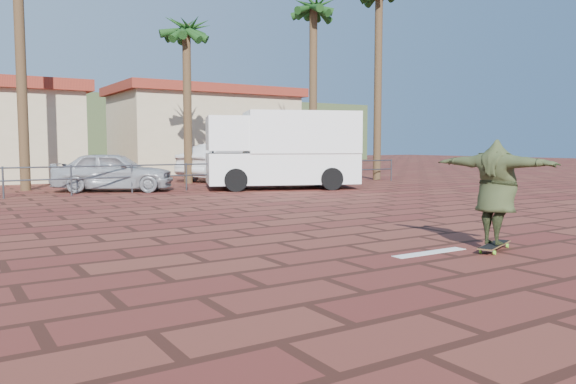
% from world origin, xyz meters
% --- Properties ---
extents(ground, '(120.00, 120.00, 0.00)m').
position_xyz_m(ground, '(0.00, 0.00, 0.00)').
color(ground, '#5F2B1F').
rests_on(ground, ground).
extents(paint_stripe, '(1.40, 0.22, 0.01)m').
position_xyz_m(paint_stripe, '(0.70, -1.20, 0.00)').
color(paint_stripe, white).
rests_on(paint_stripe, ground).
extents(guardrail, '(24.06, 0.06, 1.00)m').
position_xyz_m(guardrail, '(0.00, 12.00, 0.68)').
color(guardrail, '#47494F').
rests_on(guardrail, ground).
extents(palm_center, '(2.40, 2.40, 7.75)m').
position_xyz_m(palm_center, '(3.50, 15.50, 6.36)').
color(palm_center, brown).
rests_on(palm_center, ground).
extents(palm_right, '(2.40, 2.40, 9.05)m').
position_xyz_m(palm_right, '(9.00, 14.00, 7.58)').
color(palm_right, brown).
rests_on(palm_right, ground).
extents(building_east, '(10.60, 6.60, 5.00)m').
position_xyz_m(building_east, '(8.00, 24.00, 2.54)').
color(building_east, beige).
rests_on(building_east, ground).
extents(hill_front, '(70.00, 18.00, 6.00)m').
position_xyz_m(hill_front, '(0.00, 50.00, 3.00)').
color(hill_front, '#384C28').
rests_on(hill_front, ground).
extents(longboard, '(1.06, 0.60, 0.10)m').
position_xyz_m(longboard, '(1.71, -1.60, 0.08)').
color(longboard, olive).
rests_on(longboard, ground).
extents(skateboarder, '(0.84, 2.09, 1.65)m').
position_xyz_m(skateboarder, '(1.71, -1.60, 0.93)').
color(skateboarder, '#343D21').
rests_on(skateboarder, longboard).
extents(campervan, '(6.06, 4.18, 2.90)m').
position_xyz_m(campervan, '(5.43, 10.85, 1.53)').
color(campervan, white).
rests_on(campervan, ground).
extents(car_silver, '(4.46, 3.44, 1.42)m').
position_xyz_m(car_silver, '(-0.35, 13.00, 0.71)').
color(car_silver, '#A6A9AD').
rests_on(car_silver, ground).
extents(car_white, '(5.46, 3.67, 1.70)m').
position_xyz_m(car_white, '(5.90, 16.50, 0.85)').
color(car_white, silver).
rests_on(car_white, ground).
extents(street_sign, '(0.42, 0.20, 2.15)m').
position_xyz_m(street_sign, '(6.03, 12.00, 1.51)').
color(street_sign, gray).
rests_on(street_sign, ground).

